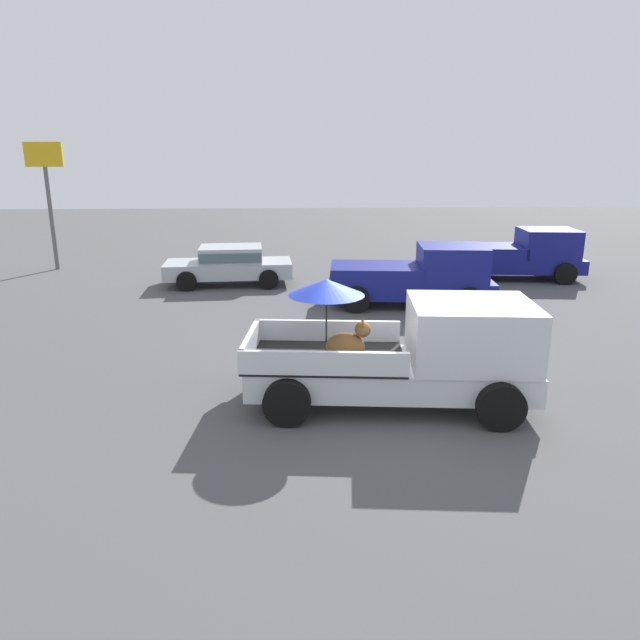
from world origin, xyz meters
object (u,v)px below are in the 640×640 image
object	(u,v)px
pickup_truck_main	(414,352)
pickup_truck_far	(417,276)
pickup_truck_red	(518,255)
motel_sign	(47,181)
parked_sedan_near	(230,263)

from	to	relation	value
pickup_truck_main	pickup_truck_far	distance (m)	7.29
pickup_truck_red	pickup_truck_far	bearing A→B (deg)	-134.81
pickup_truck_main	motel_sign	distance (m)	17.75
pickup_truck_main	pickup_truck_red	xyz separation A→B (m)	(5.99, 10.79, -0.10)
pickup_truck_far	pickup_truck_main	bearing A→B (deg)	-96.96
pickup_truck_red	pickup_truck_far	xyz separation A→B (m)	(-4.45, -3.67, 0.00)
pickup_truck_main	parked_sedan_near	size ratio (longest dim) A/B	1.18
parked_sedan_near	pickup_truck_red	bearing A→B (deg)	179.21
pickup_truck_red	motel_sign	distance (m)	17.78
pickup_truck_main	pickup_truck_red	world-z (taller)	pickup_truck_main
parked_sedan_near	motel_sign	xyz separation A→B (m)	(-7.09, 3.12, 2.66)
pickup_truck_far	pickup_truck_red	bearing A→B (deg)	44.76
pickup_truck_main	parked_sedan_near	world-z (taller)	pickup_truck_main
pickup_truck_far	parked_sedan_near	bearing A→B (deg)	157.14
pickup_truck_far	parked_sedan_near	xyz separation A→B (m)	(-5.87, 3.13, -0.13)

